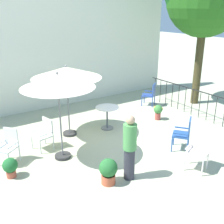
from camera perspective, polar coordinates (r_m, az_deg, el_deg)
The scene contains 15 objects.
ground_plane at distance 8.52m, azimuth -0.05°, elevation -6.42°, with size 60.00×60.00×0.00m, color #B3B396.
villa_facade at distance 11.47m, azimuth -12.20°, elevation 13.56°, with size 11.06×0.30×5.11m, color white.
terrace_railing at distance 10.75m, azimuth 17.57°, elevation 2.33°, with size 0.03×5.29×1.01m.
patio_umbrella_0 at distance 7.10m, azimuth -11.05°, elevation 6.05°, with size 1.89×1.89×2.39m.
patio_umbrella_1 at distance 8.54m, azimuth -9.32°, elevation 7.84°, with size 2.12×2.12×2.27m.
cafe_table_0 at distance 9.33m, azimuth -1.01°, elevation -0.32°, with size 0.77×0.77×0.77m.
patio_chair_0 at distance 7.82m, azimuth -20.37°, elevation -6.15°, with size 0.64×0.64×0.93m.
patio_chair_1 at distance 7.36m, azimuth 17.27°, elevation -7.08°, with size 0.61×0.63×0.98m.
patio_chair_2 at distance 8.28m, azimuth -13.64°, elevation -4.01°, with size 0.56×0.58×0.90m.
patio_chair_3 at distance 8.18m, azimuth 14.60°, elevation -4.03°, with size 0.67×0.67×0.97m.
patio_chair_4 at distance 11.70m, azimuth 7.90°, elevation 3.79°, with size 0.65×0.65×0.94m.
potted_plant_0 at distance 10.29m, azimuth 9.38°, elevation 0.23°, with size 0.32×0.32×0.56m.
potted_plant_2 at distance 7.25m, azimuth -20.07°, elevation -10.44°, with size 0.36×0.36×0.50m.
potted_plant_3 at distance 6.58m, azimuth -0.76°, elevation -11.87°, with size 0.43×0.43×0.63m.
standing_person at distance 6.53m, azimuth 3.64°, elevation -7.18°, with size 0.38×0.38×1.62m.
Camera 1 is at (-4.18, -6.34, 3.88)m, focal length 44.73 mm.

